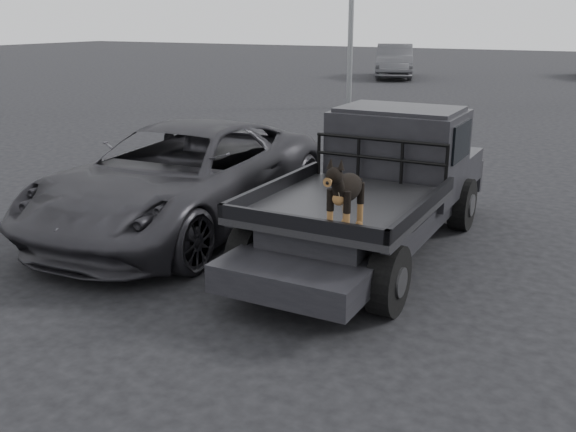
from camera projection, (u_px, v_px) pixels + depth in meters
The scene contains 7 objects.
ground at pixel (292, 322), 6.56m from camera, with size 120.00×120.00×0.00m, color black.
flatbed_ute at pixel (372, 218), 8.43m from camera, with size 2.00×5.40×0.92m, color black, non-canonical shape.
ute_cab at pixel (399, 139), 8.96m from camera, with size 1.72×1.30×0.88m, color black, non-canonical shape.
headache_rack at pixel (380, 160), 8.38m from camera, with size 1.80×0.08×0.55m, color black, non-canonical shape.
dog at pixel (346, 194), 6.44m from camera, with size 0.32×0.60×0.74m, color black, non-canonical shape.
parked_suv at pixel (182, 177), 9.35m from camera, with size 2.50×5.41×1.50m, color #2C2C31.
distant_car_a at pixel (394, 61), 32.73m from camera, with size 1.77×5.08×1.68m, color #444448.
Camera 1 is at (2.75, -5.27, 2.99)m, focal length 40.00 mm.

